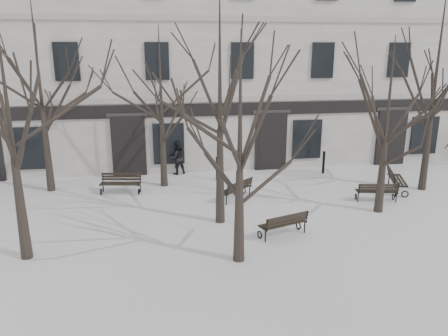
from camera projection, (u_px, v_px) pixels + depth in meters
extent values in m
plane|color=white|center=(228.00, 238.00, 14.25)|extent=(100.00, 100.00, 0.00)
cube|color=beige|center=(191.00, 57.00, 25.15)|extent=(40.00, 10.00, 11.00)
cube|color=#A29C95|center=(201.00, 100.00, 20.87)|extent=(40.00, 0.12, 0.25)
cube|color=#A29C95|center=(200.00, 18.00, 19.88)|extent=(40.00, 0.12, 0.25)
cube|color=black|center=(201.00, 110.00, 21.00)|extent=(40.00, 0.10, 0.60)
cube|color=black|center=(28.00, 148.00, 20.20)|extent=(1.50, 0.14, 2.00)
cube|color=black|center=(129.00, 146.00, 20.90)|extent=(1.60, 0.22, 2.90)
cube|color=#2D2B28|center=(127.00, 115.00, 20.46)|extent=(1.90, 0.08, 0.18)
cube|color=black|center=(169.00, 144.00, 21.18)|extent=(1.50, 0.14, 2.00)
cube|color=black|center=(271.00, 141.00, 21.94)|extent=(1.60, 0.22, 2.90)
cube|color=#2D2B28|center=(272.00, 112.00, 21.50)|extent=(1.90, 0.08, 0.18)
cube|color=black|center=(307.00, 139.00, 22.22)|extent=(1.50, 0.14, 2.00)
cube|color=black|center=(391.00, 137.00, 22.91)|extent=(1.60, 0.22, 2.90)
cube|color=#2D2B28|center=(394.00, 109.00, 22.47)|extent=(1.90, 0.08, 0.18)
cube|color=black|center=(424.00, 135.00, 23.19)|extent=(1.50, 0.14, 2.00)
cube|color=black|center=(67.00, 62.00, 19.48)|extent=(1.10, 0.14, 1.70)
cube|color=black|center=(157.00, 61.00, 20.07)|extent=(1.10, 0.14, 1.70)
cube|color=black|center=(242.00, 61.00, 20.67)|extent=(1.10, 0.14, 1.70)
cube|color=black|center=(323.00, 60.00, 21.27)|extent=(1.10, 0.14, 1.70)
cube|color=black|center=(399.00, 60.00, 21.87)|extent=(1.10, 0.14, 1.70)
cone|color=black|center=(21.00, 210.00, 12.54)|extent=(0.34, 0.34, 3.01)
cone|color=black|center=(239.00, 217.00, 12.43)|extent=(0.34, 0.34, 2.72)
cone|color=black|center=(220.00, 176.00, 15.15)|extent=(0.34, 0.34, 3.37)
cone|color=black|center=(381.00, 177.00, 16.23)|extent=(0.34, 0.34, 2.70)
cone|color=black|center=(47.00, 152.00, 18.56)|extent=(0.34, 0.34, 3.41)
cone|color=black|center=(163.00, 154.00, 19.28)|extent=(0.34, 0.34, 2.91)
cone|color=black|center=(427.00, 150.00, 18.69)|extent=(0.34, 0.34, 3.55)
torus|color=black|center=(298.00, 226.00, 14.92)|extent=(0.13, 0.27, 0.27)
cylinder|color=black|center=(305.00, 227.00, 14.62)|extent=(0.05, 0.05, 0.42)
cube|color=black|center=(302.00, 220.00, 14.70)|extent=(0.21, 0.50, 0.05)
torus|color=black|center=(260.00, 235.00, 14.20)|extent=(0.13, 0.27, 0.27)
cylinder|color=black|center=(265.00, 236.00, 13.90)|extent=(0.05, 0.05, 0.42)
cube|color=black|center=(263.00, 228.00, 13.99)|extent=(0.21, 0.50, 0.05)
cube|color=black|center=(279.00, 221.00, 14.51)|extent=(1.60, 0.63, 0.03)
cube|color=black|center=(281.00, 223.00, 14.40)|extent=(1.60, 0.63, 0.03)
cube|color=black|center=(284.00, 224.00, 14.29)|extent=(1.60, 0.63, 0.03)
cube|color=black|center=(286.00, 225.00, 14.18)|extent=(1.60, 0.63, 0.03)
cube|color=black|center=(287.00, 222.00, 14.12)|extent=(1.58, 0.58, 0.08)
cube|color=black|center=(287.00, 219.00, 14.07)|extent=(1.58, 0.58, 0.08)
cube|color=black|center=(288.00, 216.00, 14.03)|extent=(1.58, 0.58, 0.08)
cylinder|color=black|center=(307.00, 217.00, 14.45)|extent=(0.08, 0.14, 0.46)
cylinder|color=black|center=(267.00, 226.00, 13.73)|extent=(0.08, 0.14, 0.46)
torus|color=black|center=(393.00, 197.00, 17.81)|extent=(0.09, 0.26, 0.26)
cylinder|color=black|center=(396.00, 198.00, 17.48)|extent=(0.04, 0.04, 0.40)
cube|color=black|center=(395.00, 192.00, 17.58)|extent=(0.13, 0.49, 0.04)
torus|color=black|center=(356.00, 196.00, 17.86)|extent=(0.09, 0.26, 0.26)
cylinder|color=black|center=(358.00, 197.00, 17.53)|extent=(0.04, 0.04, 0.40)
cube|color=black|center=(357.00, 191.00, 17.63)|extent=(0.13, 0.49, 0.04)
cube|color=black|center=(375.00, 190.00, 17.79)|extent=(1.59, 0.38, 0.03)
cube|color=black|center=(376.00, 190.00, 17.67)|extent=(1.59, 0.38, 0.03)
cube|color=black|center=(377.00, 191.00, 17.55)|extent=(1.59, 0.38, 0.03)
cube|color=black|center=(378.00, 192.00, 17.43)|extent=(1.59, 0.38, 0.03)
cube|color=black|center=(378.00, 190.00, 17.36)|extent=(1.59, 0.33, 0.08)
cube|color=black|center=(379.00, 188.00, 17.32)|extent=(1.59, 0.33, 0.08)
cube|color=black|center=(379.00, 185.00, 17.27)|extent=(1.59, 0.33, 0.08)
cylinder|color=black|center=(398.00, 189.00, 17.31)|extent=(0.06, 0.13, 0.44)
cylinder|color=black|center=(359.00, 189.00, 17.36)|extent=(0.06, 0.13, 0.44)
torus|color=black|center=(101.00, 192.00, 18.42)|extent=(0.09, 0.28, 0.27)
cylinder|color=black|center=(103.00, 187.00, 18.73)|extent=(0.05, 0.05, 0.42)
cube|color=black|center=(102.00, 184.00, 18.51)|extent=(0.13, 0.52, 0.05)
torus|color=black|center=(139.00, 192.00, 18.42)|extent=(0.09, 0.28, 0.27)
cylinder|color=black|center=(140.00, 187.00, 18.73)|extent=(0.05, 0.05, 0.42)
cube|color=black|center=(139.00, 184.00, 18.51)|extent=(0.13, 0.52, 0.05)
cube|color=black|center=(119.00, 185.00, 18.30)|extent=(1.69, 0.35, 0.03)
cube|color=black|center=(120.00, 184.00, 18.43)|extent=(1.69, 0.35, 0.03)
cube|color=black|center=(121.00, 183.00, 18.56)|extent=(1.69, 0.35, 0.03)
cube|color=black|center=(121.00, 182.00, 18.68)|extent=(1.69, 0.35, 0.03)
cube|color=black|center=(121.00, 179.00, 18.69)|extent=(1.68, 0.30, 0.08)
cube|color=black|center=(121.00, 177.00, 18.68)|extent=(1.68, 0.30, 0.08)
cube|color=black|center=(121.00, 174.00, 18.67)|extent=(1.68, 0.30, 0.08)
cylinder|color=black|center=(103.00, 178.00, 18.69)|extent=(0.06, 0.14, 0.47)
cylinder|color=black|center=(140.00, 178.00, 18.69)|extent=(0.06, 0.14, 0.47)
torus|color=black|center=(243.00, 190.00, 18.59)|extent=(0.21, 0.23, 0.27)
cylinder|color=black|center=(250.00, 190.00, 18.37)|extent=(0.05, 0.05, 0.41)
cube|color=black|center=(247.00, 185.00, 18.41)|extent=(0.37, 0.41, 0.05)
torus|color=black|center=(220.00, 200.00, 17.44)|extent=(0.21, 0.23, 0.27)
cylinder|color=black|center=(226.00, 200.00, 17.21)|extent=(0.05, 0.05, 0.41)
cube|color=black|center=(223.00, 194.00, 17.26)|extent=(0.37, 0.41, 0.05)
cube|color=black|center=(231.00, 188.00, 17.96)|extent=(1.29, 1.15, 0.03)
cube|color=black|center=(234.00, 189.00, 17.88)|extent=(1.29, 1.15, 0.03)
cube|color=black|center=(236.00, 189.00, 17.80)|extent=(1.29, 1.15, 0.03)
cube|color=black|center=(239.00, 190.00, 17.72)|extent=(1.29, 1.15, 0.03)
cube|color=black|center=(239.00, 187.00, 17.67)|extent=(1.26, 1.11, 0.08)
cube|color=black|center=(240.00, 185.00, 17.62)|extent=(1.26, 1.11, 0.08)
cube|color=black|center=(240.00, 182.00, 17.58)|extent=(1.26, 1.11, 0.08)
cylinder|color=black|center=(251.00, 182.00, 18.22)|extent=(0.11, 0.12, 0.45)
cylinder|color=black|center=(228.00, 191.00, 17.07)|extent=(0.11, 0.12, 0.45)
torus|color=black|center=(405.00, 194.00, 18.08)|extent=(0.30, 0.15, 0.30)
cylinder|color=black|center=(396.00, 191.00, 18.13)|extent=(0.05, 0.05, 0.47)
cube|color=black|center=(401.00, 186.00, 18.03)|extent=(0.55, 0.25, 0.05)
torus|color=black|center=(397.00, 182.00, 19.75)|extent=(0.30, 0.15, 0.30)
cylinder|color=black|center=(389.00, 179.00, 19.80)|extent=(0.05, 0.05, 0.47)
cube|color=black|center=(394.00, 175.00, 19.70)|extent=(0.55, 0.25, 0.05)
cube|color=black|center=(403.00, 180.00, 18.82)|extent=(0.74, 1.79, 0.04)
cube|color=black|center=(399.00, 180.00, 18.84)|extent=(0.74, 1.79, 0.04)
cube|color=black|center=(396.00, 180.00, 18.87)|extent=(0.74, 1.79, 0.04)
cube|color=black|center=(392.00, 179.00, 18.90)|extent=(0.74, 1.79, 0.04)
cube|color=black|center=(392.00, 176.00, 18.87)|extent=(0.69, 1.77, 0.09)
cube|color=black|center=(391.00, 174.00, 18.84)|extent=(0.69, 1.77, 0.09)
cube|color=black|center=(391.00, 171.00, 18.81)|extent=(0.69, 1.77, 0.09)
cylinder|color=black|center=(395.00, 181.00, 18.03)|extent=(0.15, 0.09, 0.52)
cylinder|color=black|center=(388.00, 170.00, 19.70)|extent=(0.15, 0.09, 0.52)
cylinder|color=black|center=(217.00, 169.00, 20.44)|extent=(0.12, 0.12, 1.03)
sphere|color=black|center=(217.00, 158.00, 20.30)|extent=(0.14, 0.14, 0.14)
cylinder|color=black|center=(324.00, 163.00, 21.45)|extent=(0.12, 0.12, 1.03)
sphere|color=black|center=(324.00, 153.00, 21.30)|extent=(0.14, 0.14, 0.14)
imported|color=black|center=(178.00, 174.00, 21.48)|extent=(0.95, 0.83, 1.64)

